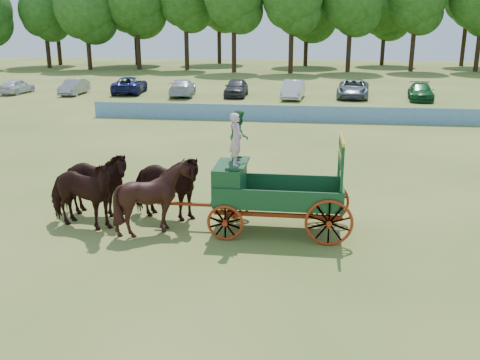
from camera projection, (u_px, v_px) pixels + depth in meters
name	position (u px, v px, depth m)	size (l,w,h in m)	color
ground	(289.00, 217.00, 17.72)	(160.00, 160.00, 0.00)	#A19448
horse_lead_left	(80.00, 194.00, 16.44)	(1.20, 2.64, 2.23)	black
horse_lead_right	(94.00, 184.00, 17.49)	(1.20, 2.64, 2.23)	black
horse_wheel_left	(155.00, 197.00, 16.14)	(1.81, 2.03, 2.24)	black
horse_wheel_right	(165.00, 187.00, 17.19)	(1.20, 2.64, 2.23)	black
farm_dray	(255.00, 180.00, 16.17)	(5.99, 2.00, 3.70)	#AA3011
sponsor_banner	(286.00, 113.00, 34.82)	(26.00, 0.08, 1.05)	#1E60A7
parked_cars	(227.00, 88.00, 46.73)	(37.83, 7.01, 1.56)	silver
treeline	(267.00, 0.00, 73.32)	(90.15, 24.97, 15.33)	#382314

